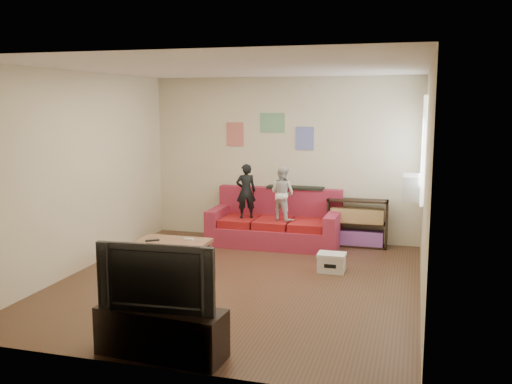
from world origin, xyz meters
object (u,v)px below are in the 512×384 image
(child_a, at_px, (246,191))
(television, at_px, (160,275))
(coffee_table, at_px, (173,245))
(bookshelf, at_px, (357,225))
(child_b, at_px, (282,193))
(tv_stand, at_px, (161,332))
(file_box, at_px, (332,262))
(sofa, at_px, (276,225))

(child_a, relative_size, television, 0.81)
(coffee_table, relative_size, bookshelf, 1.03)
(child_a, height_order, television, child_a)
(child_b, height_order, tv_stand, child_b)
(child_b, height_order, file_box, child_b)
(child_a, xyz_separation_m, bookshelf, (1.74, 0.38, -0.54))
(sofa, bearing_deg, file_box, -49.76)
(child_a, xyz_separation_m, tv_stand, (0.45, -4.15, -0.65))
(bookshelf, height_order, television, television)
(sofa, relative_size, coffee_table, 2.13)
(coffee_table, bearing_deg, bookshelf, 42.88)
(bookshelf, distance_m, television, 4.73)
(sofa, distance_m, coffee_table, 2.12)
(sofa, xyz_separation_m, child_b, (0.15, -0.17, 0.56))
(file_box, bearing_deg, child_b, 130.15)
(child_b, relative_size, television, 0.80)
(tv_stand, bearing_deg, sofa, 93.96)
(child_b, distance_m, bookshelf, 1.31)
(sofa, relative_size, child_a, 2.36)
(child_b, height_order, coffee_table, child_b)
(child_a, xyz_separation_m, file_box, (1.56, -1.14, -0.74))
(television, bearing_deg, sofa, 86.47)
(tv_stand, distance_m, television, 0.53)
(child_a, bearing_deg, tv_stand, 72.38)
(coffee_table, bearing_deg, child_a, 73.37)
(tv_stand, height_order, television, television)
(child_a, bearing_deg, sofa, 176.86)
(coffee_table, height_order, bookshelf, bookshelf)
(sofa, bearing_deg, coffee_table, -117.08)
(sofa, xyz_separation_m, bookshelf, (1.29, 0.21, 0.03))
(sofa, relative_size, tv_stand, 1.75)
(child_b, xyz_separation_m, tv_stand, (-0.15, -4.15, -0.64))
(child_b, height_order, bookshelf, child_b)
(coffee_table, xyz_separation_m, file_box, (2.07, 0.58, -0.24))
(child_b, bearing_deg, child_a, 23.93)
(sofa, distance_m, bookshelf, 1.31)
(tv_stand, bearing_deg, television, 0.00)
(bookshelf, bearing_deg, file_box, -96.82)
(coffee_table, height_order, television, television)
(child_a, distance_m, child_b, 0.60)
(tv_stand, bearing_deg, child_b, 91.92)
(sofa, height_order, television, television)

